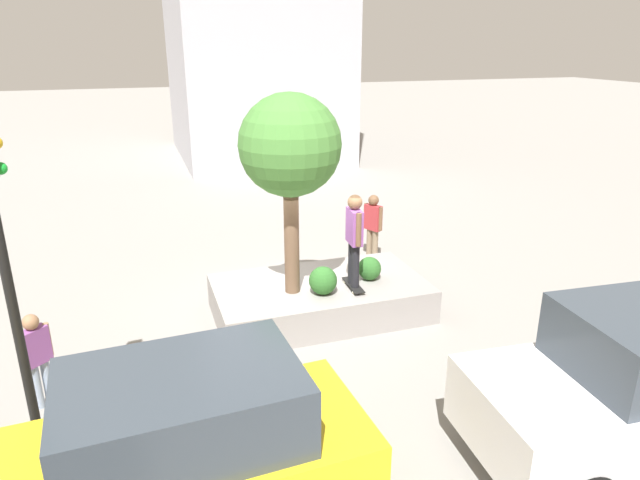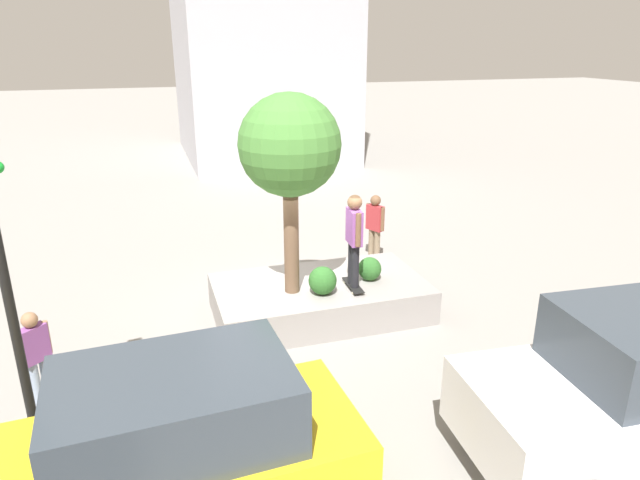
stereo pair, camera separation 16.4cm
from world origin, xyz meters
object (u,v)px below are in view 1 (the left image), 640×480
(skateboarder, at_px, (354,234))
(bystander_watching, at_px, (36,354))
(plaza_tree, at_px, (290,148))
(skateboard, at_px, (353,285))
(pedestrian_crossing, at_px, (373,223))
(planter_ledge, at_px, (320,298))
(taxi_cab, at_px, (172,459))

(skateboarder, relative_size, bystander_watching, 1.19)
(plaza_tree, distance_m, skateboard, 2.94)
(plaza_tree, bearing_deg, skateboard, 168.54)
(skateboard, bearing_deg, pedestrian_crossing, -120.05)
(plaza_tree, xyz_separation_m, skateboarder, (-1.15, 0.23, -1.64))
(plaza_tree, xyz_separation_m, bystander_watching, (4.27, 1.32, -2.56))
(skateboarder, bearing_deg, bystander_watching, 11.34)
(planter_ledge, height_order, bystander_watching, bystander_watching)
(planter_ledge, xyz_separation_m, bystander_watching, (4.89, 1.52, 0.53))
(plaza_tree, height_order, taxi_cab, plaza_tree)
(planter_ledge, height_order, skateboard, skateboard)
(taxi_cab, bearing_deg, bystander_watching, -61.14)
(planter_ledge, xyz_separation_m, skateboarder, (-0.53, 0.43, 1.44))
(taxi_cab, bearing_deg, skateboard, -131.77)
(planter_ledge, bearing_deg, skateboarder, 141.05)
(pedestrian_crossing, bearing_deg, bystander_watching, 29.12)
(planter_ledge, distance_m, bystander_watching, 5.15)
(planter_ledge, height_order, skateboarder, skateboarder)
(plaza_tree, distance_m, skateboarder, 2.02)
(skateboard, distance_m, skateboarder, 1.05)
(planter_ledge, distance_m, taxi_cab, 5.65)
(taxi_cab, relative_size, pedestrian_crossing, 2.68)
(planter_ledge, distance_m, pedestrian_crossing, 3.32)
(skateboard, distance_m, taxi_cab, 5.60)
(skateboarder, xyz_separation_m, taxi_cab, (3.73, 4.17, -0.75))
(plaza_tree, height_order, pedestrian_crossing, plaza_tree)
(taxi_cab, distance_m, bystander_watching, 3.53)
(skateboard, relative_size, skateboarder, 0.45)
(pedestrian_crossing, relative_size, bystander_watching, 1.11)
(plaza_tree, relative_size, taxi_cab, 0.83)
(planter_ledge, bearing_deg, taxi_cab, 55.25)
(plaza_tree, relative_size, skateboard, 4.59)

